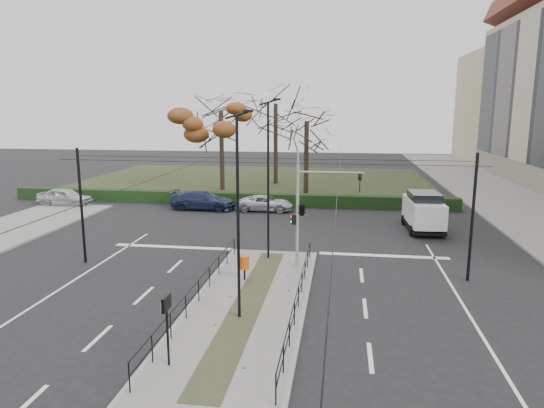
{
  "coord_description": "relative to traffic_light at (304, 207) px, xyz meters",
  "views": [
    {
      "loc": [
        3.63,
        -20.73,
        7.89
      ],
      "look_at": [
        -0.61,
        8.35,
        2.14
      ],
      "focal_mm": 32.0,
      "sensor_mm": 36.0,
      "label": 1
    }
  ],
  "objects": [
    {
      "name": "bare_tree_center",
      "position": [
        -5.22,
        27.69,
        4.73
      ],
      "size": [
        7.24,
        7.24,
        11.16
      ],
      "color": "black",
      "rests_on": "park"
    },
    {
      "name": "streetlamp_median_far",
      "position": [
        -1.91,
        1.1,
        1.21
      ],
      "size": [
        0.69,
        0.14,
        8.3
      ],
      "color": "black",
      "rests_on": "median_island"
    },
    {
      "name": "hedge",
      "position": [
        -7.8,
        16.01,
        -2.65
      ],
      "size": [
        38.0,
        1.0,
        1.0
      ],
      "primitive_type": "cube",
      "color": "black",
      "rests_on": "ground"
    },
    {
      "name": "median_island",
      "position": [
        -1.8,
        -5.09,
        -3.08
      ],
      "size": [
        4.4,
        15.0,
        0.14
      ],
      "primitive_type": "cube",
      "color": "slate",
      "rests_on": "ground"
    },
    {
      "name": "sidewalk_east",
      "position": [
        16.2,
        19.41,
        -3.08
      ],
      "size": [
        8.0,
        90.0,
        0.14
      ],
      "primitive_type": "cube",
      "color": "slate",
      "rests_on": "ground"
    },
    {
      "name": "parked_car_first",
      "position": [
        -20.87,
        13.27,
        -2.39
      ],
      "size": [
        4.44,
        1.82,
        1.51
      ],
      "primitive_type": "imported",
      "rotation": [
        0.0,
        0.0,
        1.58
      ],
      "color": "#B7BABF",
      "rests_on": "ground"
    },
    {
      "name": "white_van",
      "position": [
        7.22,
        9.1,
        -1.83
      ],
      "size": [
        2.38,
        4.92,
        2.55
      ],
      "color": "silver",
      "rests_on": "ground"
    },
    {
      "name": "median_railing",
      "position": [
        -1.8,
        -5.19,
        -2.17
      ],
      "size": [
        4.14,
        13.24,
        0.92
      ],
      "color": "black",
      "rests_on": "median_island"
    },
    {
      "name": "info_panel",
      "position": [
        -3.31,
        -10.21,
        -1.24
      ],
      "size": [
        0.13,
        0.59,
        2.25
      ],
      "color": "black",
      "rests_on": "median_island"
    },
    {
      "name": "parked_car_third",
      "position": [
        -9.16,
        13.59,
        -2.4
      ],
      "size": [
        5.25,
        2.29,
        1.5
      ],
      "primitive_type": "imported",
      "rotation": [
        0.0,
        0.0,
        1.53
      ],
      "color": "#1E2846",
      "rests_on": "ground"
    },
    {
      "name": "catenary",
      "position": [
        -1.8,
        -0.97,
        0.27
      ],
      "size": [
        20.0,
        34.0,
        6.0
      ],
      "color": "black",
      "rests_on": "ground"
    },
    {
      "name": "parked_car_fourth",
      "position": [
        -4.09,
        13.79,
        -2.54
      ],
      "size": [
        4.39,
        2.07,
        1.21
      ],
      "primitive_type": "imported",
      "rotation": [
        0.0,
        0.0,
        1.58
      ],
      "color": "#B7BABF",
      "rests_on": "ground"
    },
    {
      "name": "traffic_light",
      "position": [
        0.0,
        0.0,
        0.0
      ],
      "size": [
        3.51,
        2.02,
        5.17
      ],
      "color": "gray",
      "rests_on": "median_island"
    },
    {
      "name": "streetlamp_median_near",
      "position": [
        -1.87,
        -6.45,
        0.93
      ],
      "size": [
        0.65,
        0.13,
        7.74
      ],
      "color": "black",
      "rests_on": "median_island"
    },
    {
      "name": "bare_tree_near",
      "position": [
        -1.54,
        22.04,
        3.18
      ],
      "size": [
        5.08,
        5.08,
        8.95
      ],
      "color": "black",
      "rests_on": "park"
    },
    {
      "name": "litter_bin",
      "position": [
        -2.51,
        -2.37,
        -2.2
      ],
      "size": [
        0.44,
        0.44,
        1.14
      ],
      "color": "black",
      "rests_on": "median_island"
    },
    {
      "name": "ground",
      "position": [
        -1.8,
        -2.59,
        -3.15
      ],
      "size": [
        140.0,
        140.0,
        0.0
      ],
      "primitive_type": "plane",
      "color": "black",
      "rests_on": "ground"
    },
    {
      "name": "park",
      "position": [
        -7.8,
        29.41,
        -3.1
      ],
      "size": [
        38.0,
        26.0,
        0.1
      ],
      "primitive_type": "cube",
      "color": "#252F17",
      "rests_on": "ground"
    },
    {
      "name": "rust_tree",
      "position": [
        -9.87,
        22.86,
        4.58
      ],
      "size": [
        7.92,
        7.92,
        10.05
      ],
      "color": "black",
      "rests_on": "park"
    }
  ]
}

